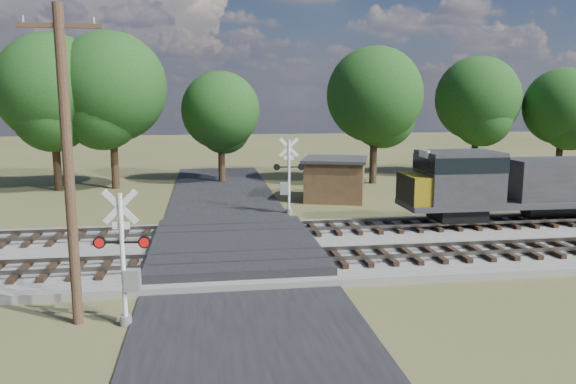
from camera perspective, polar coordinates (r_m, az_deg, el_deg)
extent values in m
plane|color=#454525|center=(24.14, -5.39, -6.59)|extent=(160.00, 160.00, 0.00)
cube|color=gray|center=(26.98, 16.34, -4.88)|extent=(140.00, 10.00, 0.30)
cube|color=black|center=(24.13, -5.39, -6.50)|extent=(7.00, 60.00, 0.08)
cube|color=#262628|center=(24.54, -5.47, -5.56)|extent=(7.00, 9.00, 0.62)
cube|color=black|center=(22.31, 0.05, -6.87)|extent=(44.00, 2.60, 0.18)
cube|color=#524D46|center=(24.10, 19.59, -5.78)|extent=(140.00, 0.08, 0.15)
cube|color=#524D46|center=(25.33, 18.07, -4.96)|extent=(140.00, 0.08, 0.15)
cube|color=black|center=(27.10, -1.52, -3.90)|extent=(44.00, 2.60, 0.18)
cube|color=#524D46|center=(28.46, 14.89, -3.23)|extent=(140.00, 0.08, 0.15)
cube|color=#524D46|center=(29.75, 13.80, -2.63)|extent=(140.00, 0.08, 0.15)
cylinder|color=silver|center=(17.23, -16.42, -6.69)|extent=(0.14, 0.14, 4.00)
cylinder|color=gray|center=(17.83, -16.14, -12.41)|extent=(0.36, 0.36, 0.30)
cube|color=silver|center=(16.86, -16.68, -1.46)|extent=(1.04, 0.17, 1.05)
cube|color=silver|center=(16.86, -16.68, -1.46)|extent=(1.04, 0.17, 1.05)
cube|color=silver|center=(16.97, -16.59, -3.28)|extent=(0.50, 0.09, 0.22)
cube|color=black|center=(17.09, -16.51, -4.92)|extent=(1.60, 0.26, 0.06)
cylinder|color=red|center=(17.27, -18.60, -4.87)|extent=(0.37, 0.14, 0.36)
cylinder|color=red|center=(16.93, -14.38, -4.96)|extent=(0.37, 0.14, 0.36)
cube|color=gray|center=(17.34, -15.52, -8.62)|extent=(0.48, 0.35, 0.65)
cylinder|color=silver|center=(32.28, 0.09, 1.50)|extent=(0.15, 0.15, 4.33)
cylinder|color=gray|center=(32.62, 0.09, -1.98)|extent=(0.39, 0.39, 0.32)
cube|color=silver|center=(32.08, 0.10, 4.57)|extent=(1.13, 0.11, 1.13)
cube|color=silver|center=(32.08, 0.10, 4.57)|extent=(1.13, 0.11, 1.13)
cube|color=silver|center=(32.14, 0.10, 3.51)|extent=(0.54, 0.07, 0.24)
cube|color=black|center=(32.20, 0.10, 2.55)|extent=(1.73, 0.17, 0.06)
cylinder|color=red|center=(32.27, 1.34, 2.56)|extent=(0.40, 0.13, 0.39)
cylinder|color=red|center=(32.15, -1.16, 2.54)|extent=(0.40, 0.13, 0.39)
cube|color=gray|center=(32.36, -0.38, 0.36)|extent=(0.51, 0.35, 0.70)
cylinder|color=#3B251B|center=(17.34, -21.40, 2.07)|extent=(0.31, 0.31, 9.29)
cube|color=#3B251B|center=(17.32, -22.25, 15.39)|extent=(2.27, 0.16, 0.12)
cube|color=#412F1C|center=(37.08, 4.80, 1.18)|extent=(4.67, 4.67, 2.60)
cube|color=#2C2C2F|center=(36.91, 4.83, 3.32)|extent=(5.14, 5.14, 0.19)
cylinder|color=black|center=(44.08, -22.48, 3.79)|extent=(0.56, 0.56, 5.62)
sphere|color=#123A13|center=(43.90, -22.86, 9.63)|extent=(7.86, 7.86, 7.86)
cylinder|color=black|center=(43.43, -17.25, 4.09)|extent=(0.56, 0.56, 5.73)
sphere|color=#123A13|center=(43.27, -17.56, 10.13)|extent=(8.02, 8.02, 8.02)
cylinder|color=black|center=(44.95, -6.77, 3.76)|extent=(0.56, 0.56, 4.38)
sphere|color=#123A13|center=(44.73, -6.86, 8.23)|extent=(6.13, 6.13, 6.13)
cylinder|color=black|center=(44.54, 8.68, 4.27)|extent=(0.56, 0.56, 5.31)
sphere|color=#123A13|center=(44.35, 8.82, 9.74)|extent=(7.44, 7.44, 7.44)
cylinder|color=black|center=(50.88, 18.45, 4.41)|extent=(0.56, 0.56, 5.08)
sphere|color=#123A13|center=(50.71, 18.70, 8.98)|extent=(7.11, 7.11, 7.11)
cylinder|color=black|center=(52.72, 25.86, 3.83)|extent=(0.56, 0.56, 4.58)
sphere|color=#123A13|center=(52.54, 26.16, 7.80)|extent=(6.41, 6.41, 6.41)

